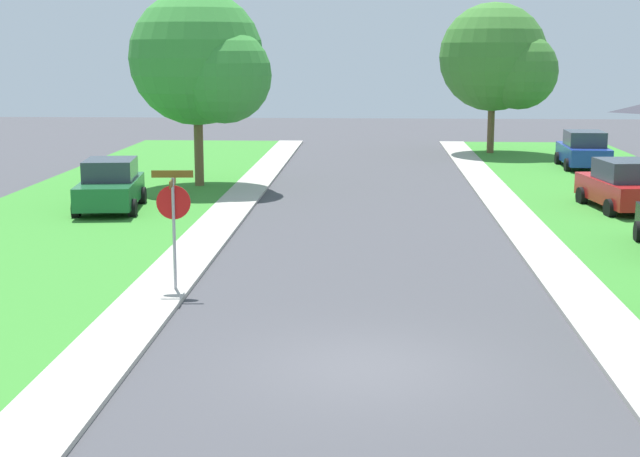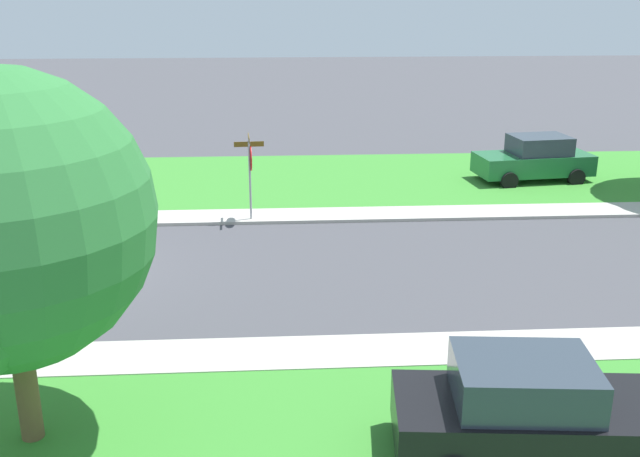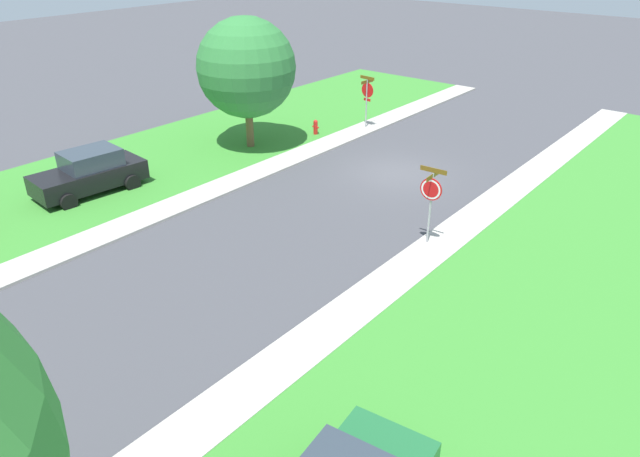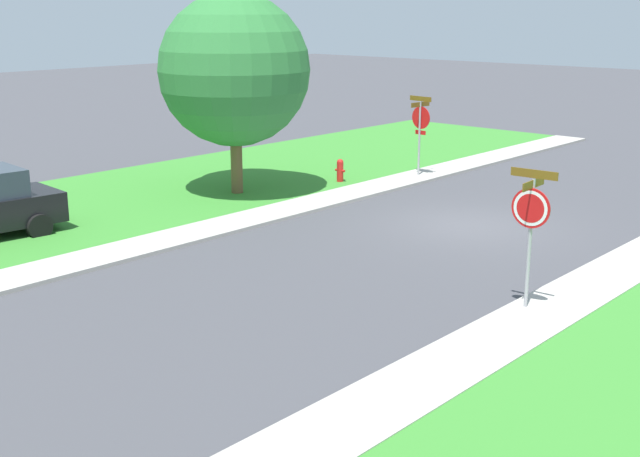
{
  "view_description": "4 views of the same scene",
  "coord_description": "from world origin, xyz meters",
  "px_view_note": "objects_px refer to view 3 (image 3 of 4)",
  "views": [
    {
      "loc": [
        0.06,
        -15.57,
        5.38
      ],
      "look_at": [
        -1.09,
        5.39,
        1.4
      ],
      "focal_mm": 53.14,
      "sensor_mm": 36.0,
      "label": 1
    },
    {
      "loc": [
        18.04,
        5.66,
        7.15
      ],
      "look_at": [
        0.73,
        6.72,
        1.4
      ],
      "focal_mm": 41.34,
      "sensor_mm": 36.0,
      "label": 2
    },
    {
      "loc": [
        -12.56,
        20.69,
        9.56
      ],
      "look_at": [
        -2.49,
        8.31,
        1.4
      ],
      "focal_mm": 33.09,
      "sensor_mm": 36.0,
      "label": 3
    },
    {
      "loc": [
        -11.37,
        18.63,
        5.65
      ],
      "look_at": [
        -0.76,
        6.78,
        1.4
      ],
      "focal_mm": 46.56,
      "sensor_mm": 36.0,
      "label": 4
    }
  ],
  "objects_px": {
    "car_black_far_down_street": "(90,173)",
    "stop_sign_far_corner": "(431,194)",
    "fire_hydrant": "(316,127)",
    "tree_sidewalk_far": "(245,70)",
    "stop_sign_near_corner": "(367,94)"
  },
  "relations": [
    {
      "from": "tree_sidewalk_far",
      "to": "fire_hydrant",
      "type": "height_order",
      "value": "tree_sidewalk_far"
    },
    {
      "from": "car_black_far_down_street",
      "to": "tree_sidewalk_far",
      "type": "distance_m",
      "value": 8.62
    },
    {
      "from": "stop_sign_near_corner",
      "to": "tree_sidewalk_far",
      "type": "distance_m",
      "value": 6.77
    },
    {
      "from": "car_black_far_down_street",
      "to": "stop_sign_far_corner",
      "type": "bearing_deg",
      "value": -159.86
    },
    {
      "from": "stop_sign_near_corner",
      "to": "fire_hydrant",
      "type": "relative_size",
      "value": 3.34
    },
    {
      "from": "stop_sign_near_corner",
      "to": "car_black_far_down_street",
      "type": "bearing_deg",
      "value": 75.48
    },
    {
      "from": "car_black_far_down_street",
      "to": "fire_hydrant",
      "type": "height_order",
      "value": "car_black_far_down_street"
    },
    {
      "from": "tree_sidewalk_far",
      "to": "stop_sign_far_corner",
      "type": "bearing_deg",
      "value": 163.82
    },
    {
      "from": "stop_sign_near_corner",
      "to": "fire_hydrant",
      "type": "distance_m",
      "value": 3.26
    },
    {
      "from": "stop_sign_near_corner",
      "to": "tree_sidewalk_far",
      "type": "xyz_separation_m",
      "value": [
        2.86,
        5.86,
        1.81
      ]
    },
    {
      "from": "tree_sidewalk_far",
      "to": "car_black_far_down_street",
      "type": "bearing_deg",
      "value": 84.69
    },
    {
      "from": "fire_hydrant",
      "to": "stop_sign_near_corner",
      "type": "bearing_deg",
      "value": -116.86
    },
    {
      "from": "tree_sidewalk_far",
      "to": "fire_hydrant",
      "type": "relative_size",
      "value": 7.38
    },
    {
      "from": "car_black_far_down_street",
      "to": "fire_hydrant",
      "type": "xyz_separation_m",
      "value": [
        -2.29,
        -11.36,
        -0.44
      ]
    },
    {
      "from": "car_black_far_down_street",
      "to": "fire_hydrant",
      "type": "bearing_deg",
      "value": -101.42
    }
  ]
}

